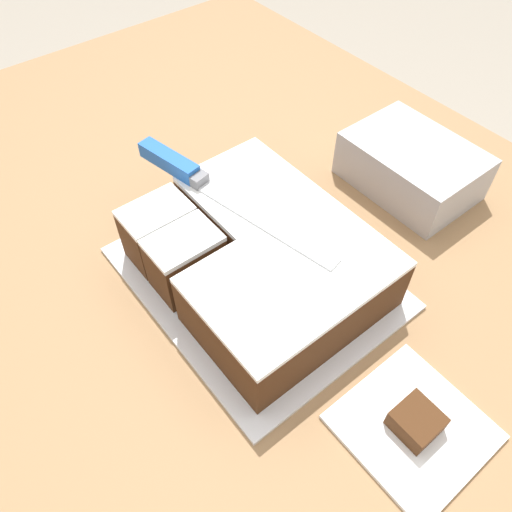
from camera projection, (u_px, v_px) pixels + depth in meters
The scene contains 8 objects.
ground_plane at pixel (241, 466), 1.39m from camera, with size 8.00×8.00×0.00m, color #9E9384.
countertop at pixel (236, 398), 1.04m from camera, with size 1.40×1.10×0.90m.
cake_board at pixel (256, 277), 0.68m from camera, with size 0.35×0.28×0.01m.
cake at pixel (259, 257), 0.64m from camera, with size 0.30×0.24×0.08m.
knife at pixel (190, 174), 0.67m from camera, with size 0.32×0.09×0.02m.
paper_napkin at pixel (413, 427), 0.54m from camera, with size 0.14×0.14×0.01m.
brownie at pixel (416, 421), 0.53m from camera, with size 0.05×0.05×0.03m.
storage_box at pixel (411, 166), 0.77m from camera, with size 0.20×0.14×0.08m.
Camera 1 is at (0.37, -0.24, 1.44)m, focal length 35.00 mm.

